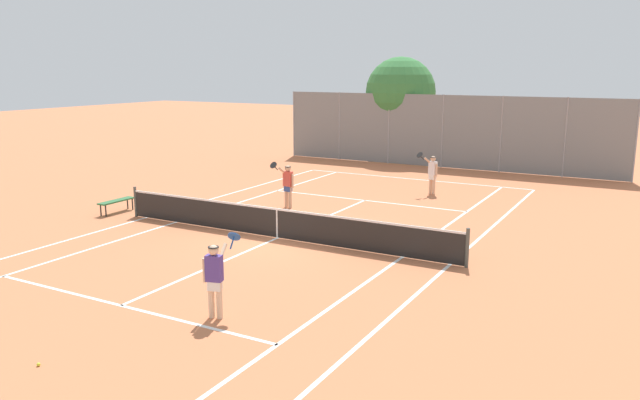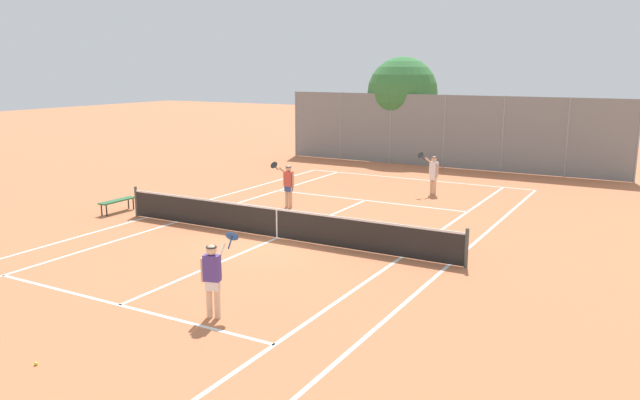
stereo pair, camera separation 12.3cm
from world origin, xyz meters
The scene contains 11 objects.
ground_plane centered at (0.00, 0.00, 0.00)m, with size 120.00×120.00×0.00m, color #C67047.
court_line_markings centered at (0.00, 0.00, 0.00)m, with size 11.10×23.90×0.01m.
tennis_net centered at (0.00, 0.00, 0.51)m, with size 12.00×0.10×1.07m.
player_near_side centered at (2.28, -5.91, 0.93)m, with size 0.52×0.85×1.77m.
player_far_left centered at (-1.99, 3.83, 0.93)m, with size 0.73×0.72×1.77m.
player_far_right centered at (1.92, 8.89, 0.93)m, with size 0.87×0.66×1.77m.
loose_tennis_ball_0 centered at (-0.25, 1.97, 0.03)m, with size 0.07×0.07×0.07m, color #D1DB33.
loose_tennis_ball_1 centered at (0.89, -9.18, 0.03)m, with size 0.07×0.07×0.07m, color #D1DB33.
courtside_bench centered at (-6.99, 0.09, 0.41)m, with size 0.36×1.50×0.47m.
back_fence centered at (0.00, 15.95, 1.91)m, with size 18.26×0.08×3.81m.
tree_behind_left centered at (-2.95, 17.68, 3.70)m, with size 3.93×3.93×5.78m.
Camera 2 is at (10.30, -15.61, 5.19)m, focal length 35.00 mm.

